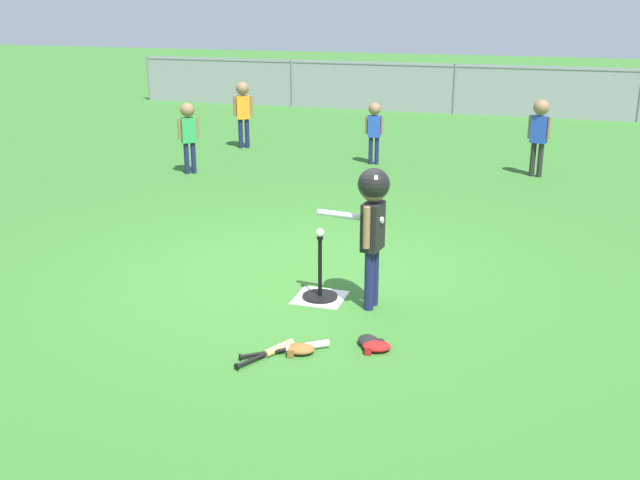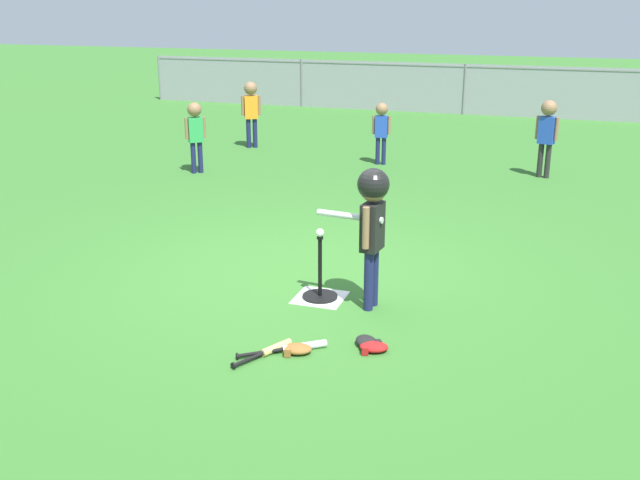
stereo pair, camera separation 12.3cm
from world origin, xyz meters
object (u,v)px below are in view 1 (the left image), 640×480
(fielder_deep_center, at_px, (188,128))
(fielder_deep_right, at_px, (539,128))
(batter_child, at_px, (372,210))
(spare_bat_silver, at_px, (298,348))
(glove_by_plate, at_px, (376,347))
(glove_tossed_aside, at_px, (300,349))
(fielder_deep_left, at_px, (374,125))
(spare_bat_wood, at_px, (273,351))
(baseball_on_tee, at_px, (320,233))
(fielder_near_right, at_px, (243,106))
(batting_tee, at_px, (320,289))
(glove_near_bats, at_px, (369,341))

(fielder_deep_center, bearing_deg, fielder_deep_right, 15.47)
(batter_child, height_order, spare_bat_silver, batter_child)
(glove_by_plate, relative_size, glove_tossed_aside, 1.01)
(fielder_deep_left, bearing_deg, fielder_deep_right, -2.33)
(fielder_deep_center, distance_m, spare_bat_wood, 6.31)
(spare_bat_silver, bearing_deg, fielder_deep_center, 124.54)
(baseball_on_tee, distance_m, batter_child, 0.55)
(fielder_deep_left, bearing_deg, fielder_deep_center, -149.20)
(fielder_near_right, xyz_separation_m, spare_bat_wood, (3.42, -7.42, -0.73))
(baseball_on_tee, distance_m, fielder_deep_left, 5.69)
(fielder_near_right, distance_m, glove_by_plate, 8.28)
(glove_by_plate, bearing_deg, spare_bat_wood, -158.18)
(baseball_on_tee, xyz_separation_m, glove_by_plate, (0.73, -0.87, -0.58))
(glove_by_plate, bearing_deg, fielder_deep_left, 103.84)
(fielder_deep_center, bearing_deg, baseball_on_tee, -50.41)
(batting_tee, xyz_separation_m, baseball_on_tee, (0.00, 0.00, 0.53))
(batting_tee, relative_size, glove_tossed_aside, 2.32)
(batting_tee, bearing_deg, spare_bat_silver, -81.42)
(batting_tee, relative_size, spare_bat_silver, 0.97)
(batting_tee, xyz_separation_m, fielder_deep_right, (1.68, 5.52, 0.66))
(baseball_on_tee, xyz_separation_m, fielder_deep_left, (-0.87, 5.62, 0.02))
(fielder_deep_right, distance_m, glove_by_plate, 6.50)
(fielder_deep_center, xyz_separation_m, glove_near_bats, (4.06, -4.91, -0.66))
(spare_bat_silver, bearing_deg, batter_child, 72.24)
(fielder_deep_left, distance_m, spare_bat_wood, 6.87)
(fielder_near_right, height_order, fielder_deep_left, fielder_near_right)
(glove_by_plate, bearing_deg, glove_tossed_aside, -158.04)
(fielder_near_right, relative_size, glove_tossed_aside, 4.70)
(fielder_deep_left, xyz_separation_m, spare_bat_silver, (1.03, -6.69, -0.61))
(batting_tee, bearing_deg, fielder_deep_left, 98.80)
(baseball_on_tee, bearing_deg, fielder_deep_left, 98.80)
(fielder_deep_left, xyz_separation_m, glove_tossed_aside, (1.06, -6.71, -0.61))
(batting_tee, height_order, fielder_near_right, fielder_near_right)
(fielder_deep_center, height_order, glove_by_plate, fielder_deep_center)
(spare_bat_silver, bearing_deg, fielder_deep_left, 98.77)
(batter_child, bearing_deg, baseball_on_tee, 173.17)
(fielder_near_right, bearing_deg, spare_bat_wood, -65.25)
(fielder_deep_right, bearing_deg, batting_tee, -106.89)
(fielder_deep_right, distance_m, fielder_deep_left, 2.55)
(fielder_near_right, bearing_deg, batter_child, -58.25)
(glove_near_bats, height_order, glove_tossed_aside, same)
(spare_bat_wood, bearing_deg, spare_bat_silver, 31.86)
(fielder_deep_center, height_order, spare_bat_wood, fielder_deep_center)
(spare_bat_silver, bearing_deg, glove_tossed_aside, -48.21)
(glove_near_bats, bearing_deg, glove_tossed_aside, -148.37)
(fielder_near_right, distance_m, glove_tossed_aside, 8.22)
(batting_tee, relative_size, fielder_near_right, 0.49)
(glove_by_plate, bearing_deg, baseball_on_tee, 129.97)
(batter_child, distance_m, fielder_deep_right, 5.71)
(batter_child, xyz_separation_m, fielder_deep_center, (-3.88, 4.17, -0.19))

